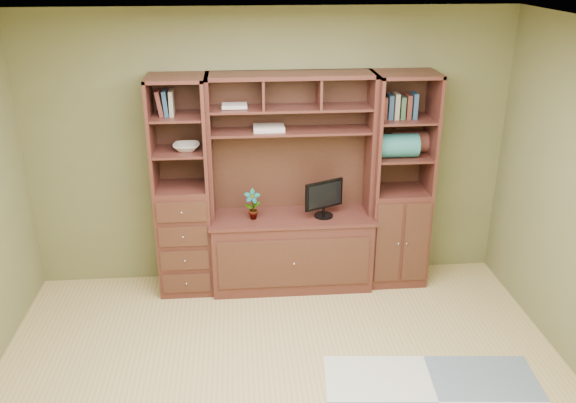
{
  "coord_description": "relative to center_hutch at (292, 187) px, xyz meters",
  "views": [
    {
      "loc": [
        -0.29,
        -3.47,
        3.03
      ],
      "look_at": [
        0.1,
        1.2,
        1.1
      ],
      "focal_mm": 38.0,
      "sensor_mm": 36.0,
      "label": 1
    }
  ],
  "objects": [
    {
      "name": "right_tower",
      "position": [
        1.02,
        0.04,
        0.0
      ],
      "size": [
        0.55,
        0.45,
        2.05
      ],
      "primitive_type": "cube",
      "color": "#4C211A",
      "rests_on": "ground"
    },
    {
      "name": "center_hutch",
      "position": [
        0.0,
        0.0,
        0.0
      ],
      "size": [
        1.54,
        0.53,
        2.05
      ],
      "primitive_type": "cube",
      "color": "#4C211A",
      "rests_on": "ground"
    },
    {
      "name": "left_tower",
      "position": [
        -1.0,
        0.04,
        0.0
      ],
      "size": [
        0.5,
        0.45,
        2.05
      ],
      "primitive_type": "cube",
      "color": "#4C211A",
      "rests_on": "ground"
    },
    {
      "name": "monitor",
      "position": [
        0.3,
        -0.03,
        -0.05
      ],
      "size": [
        0.43,
        0.33,
        0.49
      ],
      "primitive_type": "cube",
      "rotation": [
        0.0,
        0.0,
        0.45
      ],
      "color": "black",
      "rests_on": "center_hutch"
    },
    {
      "name": "magazines",
      "position": [
        -0.2,
        0.09,
        0.54
      ],
      "size": [
        0.28,
        0.2,
        0.04
      ],
      "primitive_type": "cube",
      "color": "beige",
      "rests_on": "center_hutch"
    },
    {
      "name": "bowl",
      "position": [
        -0.94,
        0.04,
        0.39
      ],
      "size": [
        0.24,
        0.24,
        0.06
      ],
      "primitive_type": "imported",
      "color": "white",
      "rests_on": "left_tower"
    },
    {
      "name": "room",
      "position": [
        -0.18,
        -1.73,
        0.28
      ],
      "size": [
        4.6,
        4.1,
        2.64
      ],
      "color": "tan",
      "rests_on": "ground"
    },
    {
      "name": "blanket_teal",
      "position": [
        0.96,
        -0.01,
        0.37
      ],
      "size": [
        0.37,
        0.22,
        0.22
      ],
      "primitive_type": "cube",
      "color": "#2C746F",
      "rests_on": "right_tower"
    },
    {
      "name": "blanket_red",
      "position": [
        1.11,
        0.12,
        0.36
      ],
      "size": [
        0.35,
        0.2,
        0.2
      ],
      "primitive_type": "cube",
      "color": "brown",
      "rests_on": "right_tower"
    },
    {
      "name": "orchid",
      "position": [
        -0.37,
        -0.03,
        -0.15
      ],
      "size": [
        0.15,
        0.1,
        0.29
      ],
      "primitive_type": "imported",
      "color": "#A36637",
      "rests_on": "center_hutch"
    },
    {
      "name": "rug",
      "position": [
        0.91,
        -1.79,
        -1.02
      ],
      "size": [
        1.7,
        1.21,
        0.01
      ],
      "primitive_type": "cube",
      "rotation": [
        0.0,
        0.0,
        -0.09
      ],
      "color": "#A7ACAC",
      "rests_on": "ground"
    }
  ]
}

